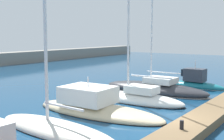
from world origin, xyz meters
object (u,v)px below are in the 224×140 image
Objects in this scene: sailboat_white_fifth at (138,98)px; motorboat_teal_seventh at (194,83)px; dock_bollard at (182,125)px; sailboat_ivory_third at (54,125)px; sailboat_charcoal_sixth at (155,88)px; motorboat_sand_fourth at (95,108)px.

motorboat_teal_seventh is at bearing -99.13° from sailboat_white_fifth.
dock_bollard is (-14.61, -4.75, 0.35)m from motorboat_teal_seventh.
sailboat_ivory_third is 8.64m from sailboat_white_fifth.
motorboat_teal_seventh is at bearing -113.29° from sailboat_charcoal_sixth.
sailboat_white_fifth is 8.79m from motorboat_teal_seventh.
sailboat_charcoal_sixth is at bearing -80.97° from sailboat_white_fifth.
sailboat_charcoal_sixth is (4.32, 0.82, 0.06)m from sailboat_white_fifth.
dock_bollard is at bearing 133.35° from sailboat_white_fifth.
motorboat_teal_seventh is (4.39, -1.96, 0.02)m from sailboat_charcoal_sixth.
sailboat_white_fifth reaches higher than motorboat_teal_seventh.
sailboat_charcoal_sixth is at bearing 68.05° from motorboat_teal_seventh.
sailboat_white_fifth is (8.64, -0.14, -0.02)m from sailboat_ivory_third.
motorboat_teal_seventh is 13.94× the size of dock_bollard.
motorboat_teal_seventh is 15.37m from dock_bollard.
motorboat_sand_fourth is at bearing 79.51° from sailboat_white_fifth.
sailboat_charcoal_sixth is 12.23m from dock_bollard.
dock_bollard is (-10.22, -6.71, 0.37)m from sailboat_charcoal_sixth.
sailboat_ivory_third is 12.98m from sailboat_charcoal_sixth.
dock_bollard is at bearing 124.05° from sailboat_charcoal_sixth.
sailboat_ivory_third reaches higher than sailboat_white_fifth.
sailboat_charcoal_sixth is 45.29× the size of dock_bollard.
sailboat_charcoal_sixth is at bearing -84.61° from sailboat_ivory_third.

